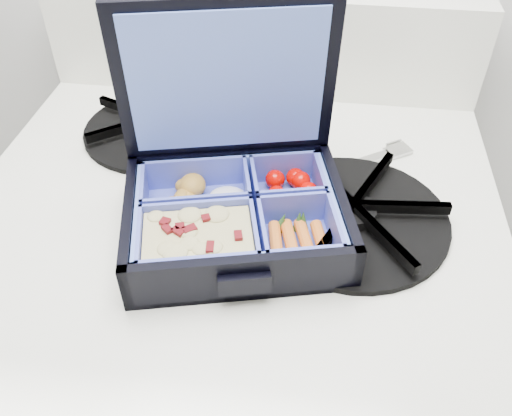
% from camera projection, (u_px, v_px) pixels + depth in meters
% --- Properties ---
extents(stove, '(0.56, 0.56, 0.84)m').
position_uv_depth(stove, '(239.00, 407.00, 0.84)').
color(stove, white).
rests_on(stove, floor).
extents(bento_box, '(0.24, 0.20, 0.05)m').
position_uv_depth(bento_box, '(236.00, 218.00, 0.51)').
color(bento_box, black).
rests_on(bento_box, stove).
extents(burner_grate, '(0.21, 0.21, 0.03)m').
position_uv_depth(burner_grate, '(353.00, 210.00, 0.54)').
color(burner_grate, black).
rests_on(burner_grate, stove).
extents(burner_grate_rear, '(0.23, 0.23, 0.02)m').
position_uv_depth(burner_grate_rear, '(156.00, 125.00, 0.66)').
color(burner_grate_rear, black).
rests_on(burner_grate_rear, stove).
extents(fork, '(0.16, 0.12, 0.01)m').
position_uv_depth(fork, '(337.00, 170.00, 0.60)').
color(fork, '#B6B6B7').
rests_on(fork, stove).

